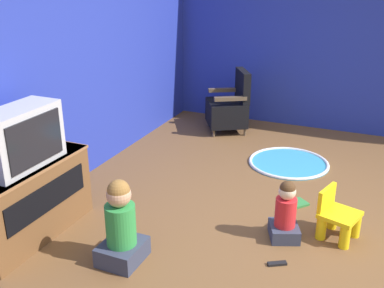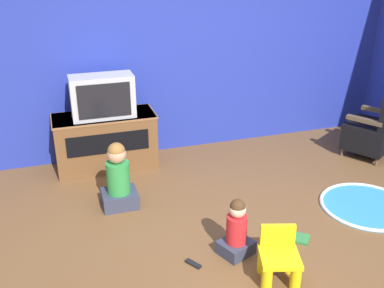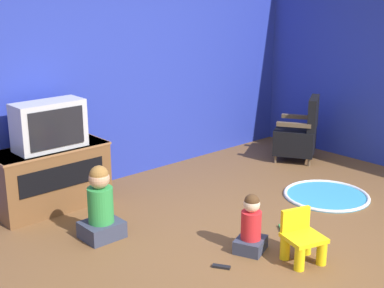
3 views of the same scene
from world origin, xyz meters
TOP-DOWN VIEW (x-y plane):
  - ground_plane at (0.00, 0.00)m, footprint 30.00×30.00m
  - wall_back at (-0.09, 2.44)m, footprint 5.81×0.12m
  - wall_right at (2.75, -0.25)m, footprint 0.12×5.50m
  - tv_cabinet at (-1.12, 2.11)m, footprint 1.18×0.51m
  - television at (-1.12, 2.06)m, footprint 0.70×0.32m
  - black_armchair at (2.08, 1.40)m, footprint 0.72×0.72m
  - yellow_kid_chair at (-0.11, -0.32)m, footprint 0.38×0.37m
  - play_mat at (1.26, 0.37)m, footprint 0.93×0.93m
  - child_watching_left at (-1.13, 1.17)m, footprint 0.36×0.31m
  - child_watching_center at (-0.30, 0.08)m, footprint 0.34×0.32m
  - book at (0.30, 0.10)m, footprint 0.27×0.26m
  - remote_control at (-0.70, 0.04)m, footprint 0.12×0.15m

SIDE VIEW (x-z plane):
  - ground_plane at x=0.00m, z-range 0.00..0.00m
  - play_mat at x=1.26m, z-range -0.01..0.03m
  - remote_control at x=-0.70m, z-range 0.00..0.02m
  - book at x=0.30m, z-range 0.00..0.02m
  - yellow_kid_chair at x=-0.11m, z-range -0.04..0.39m
  - child_watching_center at x=-0.30m, z-range -0.04..0.49m
  - child_watching_left at x=-1.13m, z-range -0.05..0.65m
  - tv_cabinet at x=-1.12m, z-range 0.01..0.66m
  - black_armchair at x=2.08m, z-range -0.09..0.77m
  - television at x=-1.12m, z-range 0.65..1.14m
  - wall_back at x=-0.09m, z-range 0.00..2.71m
  - wall_right at x=2.75m, z-range 0.00..2.71m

